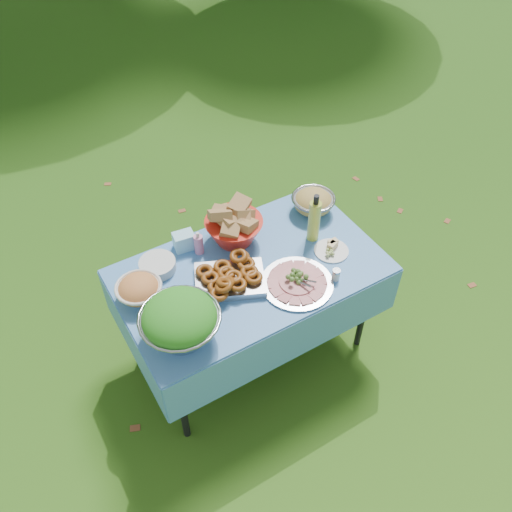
{
  "coord_description": "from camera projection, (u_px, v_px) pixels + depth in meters",
  "views": [
    {
      "loc": [
        -1.02,
        -1.76,
        2.97
      ],
      "look_at": [
        0.04,
        0.0,
        0.85
      ],
      "focal_mm": 38.0,
      "sensor_mm": 36.0,
      "label": 1
    }
  ],
  "objects": [
    {
      "name": "ground",
      "position": [
        251.0,
        348.0,
        3.55
      ],
      "size": [
        80.0,
        80.0,
        0.0
      ],
      "primitive_type": "plane",
      "color": "#11390A",
      "rests_on": "ground"
    },
    {
      "name": "picnic_table",
      "position": [
        251.0,
        312.0,
        3.27
      ],
      "size": [
        1.46,
        0.86,
        0.76
      ],
      "primitive_type": "cube",
      "color": "#84BDFF",
      "rests_on": "ground"
    },
    {
      "name": "salad_bowl",
      "position": [
        180.0,
        321.0,
        2.59
      ],
      "size": [
        0.52,
        0.52,
        0.26
      ],
      "primitive_type": null,
      "rotation": [
        0.0,
        0.0,
        0.4
      ],
      "color": "gray",
      "rests_on": "picnic_table"
    },
    {
      "name": "pasta_bowl_white",
      "position": [
        139.0,
        289.0,
        2.81
      ],
      "size": [
        0.26,
        0.26,
        0.13
      ],
      "primitive_type": null,
      "rotation": [
        0.0,
        0.0,
        0.08
      ],
      "color": "silver",
      "rests_on": "picnic_table"
    },
    {
      "name": "plate_stack",
      "position": [
        158.0,
        265.0,
        2.98
      ],
      "size": [
        0.2,
        0.2,
        0.06
      ],
      "primitive_type": "cylinder",
      "rotation": [
        0.0,
        0.0,
        -0.01
      ],
      "color": "silver",
      "rests_on": "picnic_table"
    },
    {
      "name": "wipes_box",
      "position": [
        184.0,
        241.0,
        3.08
      ],
      "size": [
        0.13,
        0.1,
        0.11
      ],
      "primitive_type": "cube",
      "rotation": [
        0.0,
        0.0,
        -0.13
      ],
      "color": "#97DDF5",
      "rests_on": "picnic_table"
    },
    {
      "name": "sanitizer_bottle",
      "position": [
        199.0,
        243.0,
        3.04
      ],
      "size": [
        0.06,
        0.06,
        0.15
      ],
      "primitive_type": "cylinder",
      "rotation": [
        0.0,
        0.0,
        -0.11
      ],
      "color": "pink",
      "rests_on": "picnic_table"
    },
    {
      "name": "bread_bowl",
      "position": [
        234.0,
        226.0,
        3.08
      ],
      "size": [
        0.37,
        0.37,
        0.22
      ],
      "primitive_type": null,
      "rotation": [
        0.0,
        0.0,
        -0.11
      ],
      "color": "red",
      "rests_on": "picnic_table"
    },
    {
      "name": "pasta_bowl_steel",
      "position": [
        313.0,
        202.0,
        3.3
      ],
      "size": [
        0.28,
        0.28,
        0.14
      ],
      "primitive_type": null,
      "rotation": [
        0.0,
        0.0,
        -0.06
      ],
      "color": "gray",
      "rests_on": "picnic_table"
    },
    {
      "name": "fried_tray",
      "position": [
        230.0,
        277.0,
        2.9
      ],
      "size": [
        0.45,
        0.39,
        0.09
      ],
      "primitive_type": "cube",
      "rotation": [
        0.0,
        0.0,
        -0.43
      ],
      "color": "#AFAEB3",
      "rests_on": "picnic_table"
    },
    {
      "name": "charcuterie_platter",
      "position": [
        297.0,
        279.0,
        2.89
      ],
      "size": [
        0.45,
        0.45,
        0.09
      ],
      "primitive_type": "cylinder",
      "rotation": [
        0.0,
        0.0,
        0.15
      ],
      "color": "#A8ACAF",
      "rests_on": "picnic_table"
    },
    {
      "name": "oil_bottle",
      "position": [
        314.0,
        217.0,
        3.06
      ],
      "size": [
        0.08,
        0.08,
        0.32
      ],
      "primitive_type": "cylinder",
      "rotation": [
        0.0,
        0.0,
        -0.11
      ],
      "color": "#BED03E",
      "rests_on": "picnic_table"
    },
    {
      "name": "cheese_plate",
      "position": [
        332.0,
        248.0,
        3.08
      ],
      "size": [
        0.26,
        0.26,
        0.05
      ],
      "primitive_type": "cylinder",
      "rotation": [
        0.0,
        0.0,
        0.41
      ],
      "color": "silver",
      "rests_on": "picnic_table"
    },
    {
      "name": "shaker",
      "position": [
        336.0,
        275.0,
        2.92
      ],
      "size": [
        0.05,
        0.05,
        0.07
      ],
      "primitive_type": "cylinder",
      "rotation": [
        0.0,
        0.0,
        -0.15
      ],
      "color": "silver",
      "rests_on": "picnic_table"
    }
  ]
}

